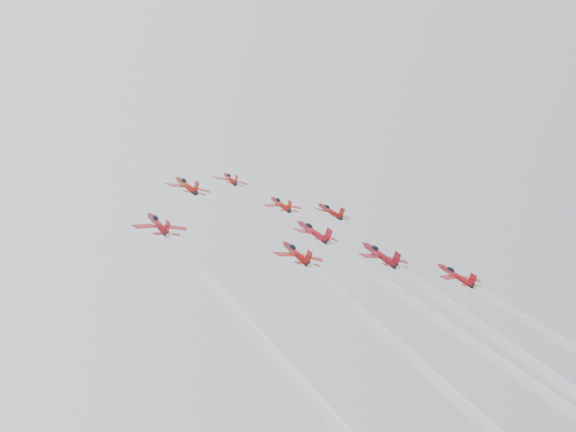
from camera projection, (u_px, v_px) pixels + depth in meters
name	position (u px, v px, depth m)	size (l,w,h in m)	color
jet_lead	(230.00, 179.00, 152.35)	(9.12, 11.51, 7.88)	#A7120F
jet_row2_left	(187.00, 185.00, 131.99)	(9.89, 12.48, 8.54)	#9F1C0F
jet_row2_center	(281.00, 204.00, 138.92)	(8.96, 11.31, 7.74)	#B31611
jet_row2_right	(330.00, 211.00, 146.37)	(9.46, 11.94, 8.17)	maroon
jet_center	(483.00, 358.00, 79.17)	(10.05, 92.43, 60.44)	#B11023
jet_rear_farleft	(254.00, 358.00, 62.23)	(8.65, 79.55, 52.02)	#9F0F15
jet_rear_left	(463.00, 396.00, 66.48)	(8.75, 80.48, 52.62)	#9D100E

